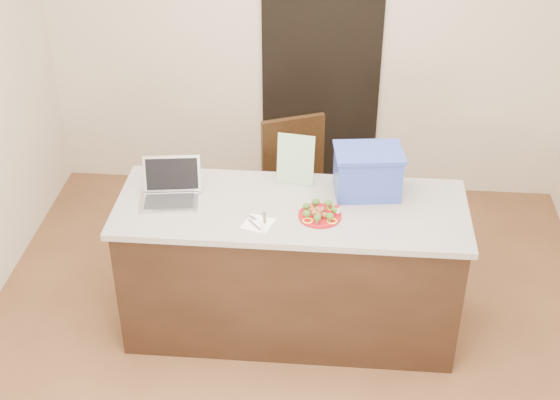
# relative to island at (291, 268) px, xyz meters

# --- Properties ---
(ground) EXTENTS (4.00, 4.00, 0.00)m
(ground) POSITION_rel_island_xyz_m (0.00, -0.25, -0.46)
(ground) COLOR brown
(ground) RESTS_ON ground
(room_shell) EXTENTS (4.00, 4.00, 4.00)m
(room_shell) POSITION_rel_island_xyz_m (0.00, -0.25, 1.16)
(room_shell) COLOR white
(room_shell) RESTS_ON ground
(doorway) EXTENTS (0.90, 0.02, 2.00)m
(doorway) POSITION_rel_island_xyz_m (0.10, 1.73, 0.54)
(doorway) COLOR black
(doorway) RESTS_ON ground
(island) EXTENTS (2.06, 0.76, 0.92)m
(island) POSITION_rel_island_xyz_m (0.00, 0.00, 0.00)
(island) COLOR black
(island) RESTS_ON ground
(plate) EXTENTS (0.25, 0.25, 0.02)m
(plate) POSITION_rel_island_xyz_m (0.17, -0.10, 0.47)
(plate) COLOR maroon
(plate) RESTS_ON island
(meatballs) EXTENTS (0.09, 0.10, 0.04)m
(meatballs) POSITION_rel_island_xyz_m (0.17, -0.10, 0.49)
(meatballs) COLOR brown
(meatballs) RESTS_ON plate
(broccoli) EXTENTS (0.21, 0.21, 0.04)m
(broccoli) POSITION_rel_island_xyz_m (0.17, -0.10, 0.51)
(broccoli) COLOR #264C14
(broccoli) RESTS_ON plate
(pepper_rings) EXTENTS (0.20, 0.20, 0.01)m
(pepper_rings) POSITION_rel_island_xyz_m (0.17, -0.10, 0.48)
(pepper_rings) COLOR yellow
(pepper_rings) RESTS_ON plate
(napkin) EXTENTS (0.19, 0.19, 0.01)m
(napkin) POSITION_rel_island_xyz_m (-0.17, -0.20, 0.46)
(napkin) COLOR white
(napkin) RESTS_ON island
(fork) EXTENTS (0.09, 0.15, 0.00)m
(fork) POSITION_rel_island_xyz_m (-0.19, -0.19, 0.47)
(fork) COLOR #B6B7BB
(fork) RESTS_ON napkin
(knife) EXTENTS (0.03, 0.21, 0.01)m
(knife) POSITION_rel_island_xyz_m (-0.14, -0.22, 0.47)
(knife) COLOR silver
(knife) RESTS_ON napkin
(yogurt_bottle) EXTENTS (0.04, 0.04, 0.08)m
(yogurt_bottle) POSITION_rel_island_xyz_m (0.27, -0.09, 0.49)
(yogurt_bottle) COLOR white
(yogurt_bottle) RESTS_ON island
(laptop) EXTENTS (0.37, 0.31, 0.24)m
(laptop) POSITION_rel_island_xyz_m (-0.71, 0.03, 0.52)
(laptop) COLOR #BAB9BE
(laptop) RESTS_ON island
(leaflet) EXTENTS (0.23, 0.08, 0.32)m
(leaflet) POSITION_rel_island_xyz_m (0.01, 0.26, 0.62)
(leaflet) COLOR silver
(leaflet) RESTS_ON island
(blue_box) EXTENTS (0.43, 0.33, 0.29)m
(blue_box) POSITION_rel_island_xyz_m (0.44, 0.19, 0.60)
(blue_box) COLOR #2C42A2
(blue_box) RESTS_ON island
(chair) EXTENTS (0.59, 0.60, 1.01)m
(chair) POSITION_rel_island_xyz_m (-0.06, 0.83, 0.11)
(chair) COLOR black
(chair) RESTS_ON ground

